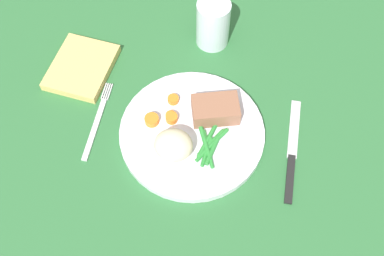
{
  "coord_description": "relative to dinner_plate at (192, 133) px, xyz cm",
  "views": [
    {
      "loc": [
        10.07,
        -37.25,
        73.17
      ],
      "look_at": [
        3.05,
        1.16,
        4.6
      ],
      "focal_mm": 42.19,
      "sensor_mm": 36.0,
      "label": 1
    }
  ],
  "objects": [
    {
      "name": "carrot_slices",
      "position": [
        -5.39,
        2.02,
        1.4
      ],
      "size": [
        5.76,
        7.35,
        1.29
      ],
      "color": "orange",
      "rests_on": "dinner_plate"
    },
    {
      "name": "napkin",
      "position": [
        -23.78,
        10.54,
        0.03
      ],
      "size": [
        12.5,
        14.59,
        1.66
      ],
      "primitive_type": "cube",
      "rotation": [
        0.0,
        0.0,
        -0.11
      ],
      "color": "#DBBC6B",
      "rests_on": "dining_table"
    },
    {
      "name": "mashed_potatoes",
      "position": [
        -2.33,
        -4.65,
        3.3
      ],
      "size": [
        6.6,
        5.9,
        4.99
      ],
      "primitive_type": "ellipsoid",
      "color": "beige",
      "rests_on": "dinner_plate"
    },
    {
      "name": "water_glass",
      "position": [
        0.04,
        22.49,
        3.42
      ],
      "size": [
        6.56,
        6.56,
        9.95
      ],
      "color": "silver",
      "rests_on": "dining_table"
    },
    {
      "name": "dining_table",
      "position": [
        -3.05,
        -1.16,
        -1.8
      ],
      "size": [
        120.0,
        90.0,
        2.0
      ],
      "color": "#2D6B38",
      "rests_on": "ground"
    },
    {
      "name": "fork",
      "position": [
        -17.58,
        -0.26,
        -0.6
      ],
      "size": [
        1.44,
        16.6,
        0.4
      ],
      "rotation": [
        0.0,
        0.0,
        0.07
      ],
      "color": "silver",
      "rests_on": "dining_table"
    },
    {
      "name": "knife",
      "position": [
        17.96,
        -0.29,
        -0.6
      ],
      "size": [
        1.7,
        20.5,
        0.64
      ],
      "rotation": [
        0.0,
        0.0,
        -0.07
      ],
      "color": "black",
      "rests_on": "dining_table"
    },
    {
      "name": "green_beans",
      "position": [
        3.5,
        -2.34,
        1.17
      ],
      "size": [
        5.54,
        9.54,
        0.86
      ],
      "color": "#2D8C38",
      "rests_on": "dinner_plate"
    },
    {
      "name": "meat_portion",
      "position": [
        3.49,
        4.07,
        2.49
      ],
      "size": [
        9.4,
        7.43,
        3.37
      ],
      "primitive_type": "cube",
      "rotation": [
        0.0,
        0.0,
        0.28
      ],
      "color": "#936047",
      "rests_on": "dinner_plate"
    },
    {
      "name": "dinner_plate",
      "position": [
        0.0,
        0.0,
        0.0
      ],
      "size": [
        25.84,
        25.84,
        1.6
      ],
      "primitive_type": "cylinder",
      "color": "white",
      "rests_on": "dining_table"
    }
  ]
}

